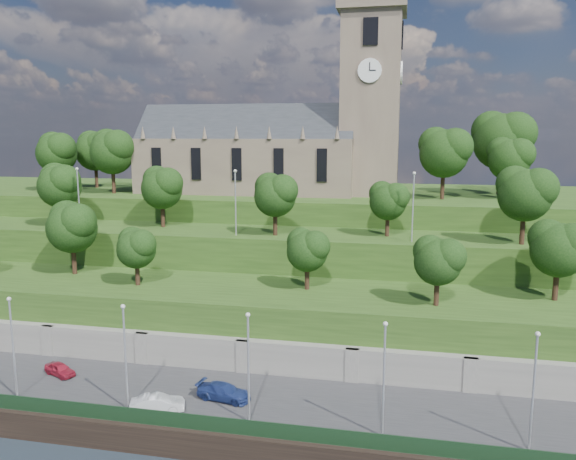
% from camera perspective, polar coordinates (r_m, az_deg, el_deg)
% --- Properties ---
extents(ground, '(320.00, 320.00, 0.00)m').
position_cam_1_polar(ground, '(46.79, -14.99, -20.95)').
color(ground, '#1B242B').
rests_on(ground, ground).
extents(promenade, '(160.00, 12.00, 2.00)m').
position_cam_1_polar(promenade, '(51.07, -11.91, -16.80)').
color(promenade, '#2D2D30').
rests_on(promenade, ground).
extents(quay_wall, '(160.00, 0.50, 2.20)m').
position_cam_1_polar(quay_wall, '(46.21, -15.08, -19.81)').
color(quay_wall, black).
rests_on(quay_wall, ground).
extents(fence, '(160.00, 0.10, 1.20)m').
position_cam_1_polar(fence, '(46.01, -14.78, -17.81)').
color(fence, '#16331A').
rests_on(fence, promenade).
extents(retaining_wall, '(160.00, 2.10, 5.00)m').
position_cam_1_polar(retaining_wall, '(55.46, -9.45, -12.81)').
color(retaining_wall, slate).
rests_on(retaining_wall, ground).
extents(embankment_lower, '(160.00, 12.00, 8.00)m').
position_cam_1_polar(embankment_lower, '(60.22, -7.42, -9.39)').
color(embankment_lower, '#264316').
rests_on(embankment_lower, ground).
extents(embankment_upper, '(160.00, 10.00, 12.00)m').
position_cam_1_polar(embankment_upper, '(69.68, -4.50, -4.98)').
color(embankment_upper, '#264316').
rests_on(embankment_upper, ground).
extents(hilltop, '(160.00, 32.00, 15.00)m').
position_cam_1_polar(hilltop, '(89.24, -0.78, -0.72)').
color(hilltop, '#264316').
rests_on(hilltop, ground).
extents(church, '(38.60, 12.35, 27.60)m').
position_cam_1_polar(church, '(83.70, -0.87, 8.94)').
color(church, brown).
rests_on(church, hilltop).
extents(trees_lower, '(66.44, 8.95, 8.29)m').
position_cam_1_polar(trees_lower, '(57.60, -4.83, -1.08)').
color(trees_lower, black).
rests_on(trees_lower, embankment_lower).
extents(trees_upper, '(61.43, 8.39, 8.35)m').
position_cam_1_polar(trees_upper, '(66.02, -2.17, 4.17)').
color(trees_upper, black).
rests_on(trees_upper, embankment_upper).
extents(trees_hilltop, '(73.66, 17.18, 11.99)m').
position_cam_1_polar(trees_hilltop, '(82.15, 1.96, 8.45)').
color(trees_hilltop, black).
rests_on(trees_hilltop, hilltop).
extents(lamp_posts_promenade, '(60.36, 0.36, 8.67)m').
position_cam_1_polar(lamp_posts_promenade, '(46.63, -16.22, -11.63)').
color(lamp_posts_promenade, '#B2B2B7').
rests_on(lamp_posts_promenade, promenade).
extents(lamp_posts_upper, '(40.36, 0.36, 7.66)m').
position_cam_1_polar(lamp_posts_upper, '(64.94, -5.36, 3.31)').
color(lamp_posts_upper, '#B2B2B7').
rests_on(lamp_posts_upper, embankment_upper).
extents(car_left, '(3.58, 2.53, 1.13)m').
position_cam_1_polar(car_left, '(56.38, -22.16, -12.97)').
color(car_left, maroon).
rests_on(car_left, promenade).
extents(car_middle, '(4.42, 2.82, 1.38)m').
position_cam_1_polar(car_middle, '(47.34, -13.12, -16.79)').
color(car_middle, '#B5B7BB').
rests_on(car_middle, promenade).
extents(car_right, '(4.80, 2.56, 1.32)m').
position_cam_1_polar(car_right, '(48.40, -6.53, -16.01)').
color(car_right, navy).
rests_on(car_right, promenade).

